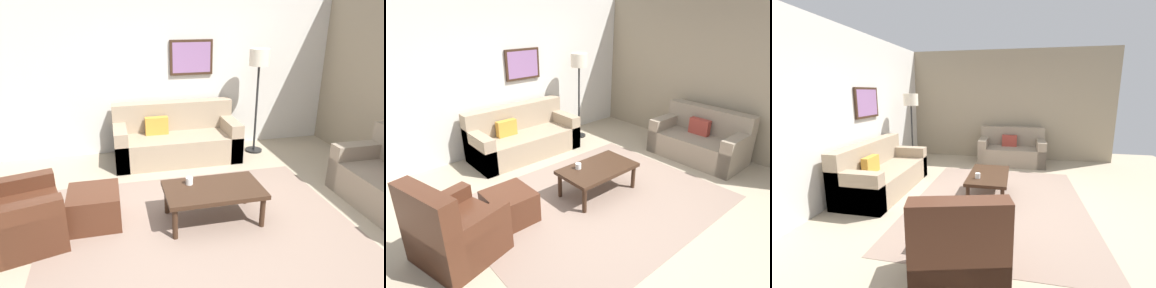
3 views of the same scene
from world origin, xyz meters
The scene contains 12 objects.
ground_plane centered at (0.00, 0.00, 0.00)m, with size 8.00×8.00×0.00m, color tan.
rear_partition centered at (0.00, 2.60, 1.40)m, with size 6.00×0.12×2.80m, color silver.
stone_feature_panel centered at (3.00, 0.00, 1.40)m, with size 0.12×5.20×2.80m, color gray.
area_rug centered at (0.00, 0.00, 0.00)m, with size 3.42×2.66×0.01m, color gray.
couch_main centered at (0.12, 2.12, 0.30)m, with size 1.96×0.86×0.88m.
couch_loveseat centered at (2.46, -0.14, 0.30)m, with size 0.86×1.56×0.88m.
armchair_leather centered at (-1.92, 0.21, 0.31)m, with size 0.98×0.98×0.95m.
ottoman centered at (-1.12, 0.42, 0.20)m, with size 0.56×0.56×0.40m, color #4C2819.
coffee_table centered at (0.19, 0.18, 0.36)m, with size 1.10×0.64×0.41m.
cup centered at (-0.05, 0.32, 0.45)m, with size 0.08×0.08×0.08m, color white.
lamp_standing centered at (1.48, 2.06, 1.41)m, with size 0.32×0.32×1.71m.
framed_artwork centered at (0.48, 2.51, 1.55)m, with size 0.71×0.04×0.56m.
Camera 2 is at (-2.73, -2.74, 2.50)m, focal length 30.17 mm.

